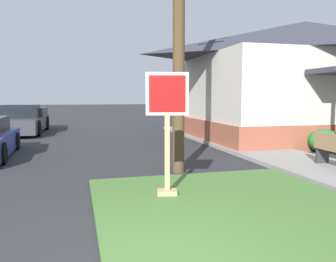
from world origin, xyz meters
The scene contains 7 objects.
grass_corner_patch centered at (1.90, 1.66, 0.04)m, with size 4.51×5.65×0.08m, color #477033.
sidewalk_strip centered at (5.36, 6.53, 0.06)m, with size 2.20×19.48×0.12m, color gray.
stop_sign centered at (0.99, 2.96, 1.18)m, with size 0.75×0.35×2.23m.
manhole_cover centered at (0.51, 2.58, 0.01)m, with size 0.70×0.70×0.02m, color black.
pickup_truck_charcoal centered at (-3.26, 15.69, 0.62)m, with size 2.22×5.64×1.48m.
corner_house centered at (9.63, 10.90, 2.71)m, with size 10.93×9.54×5.29m.
shrub_near_porch centered at (7.42, 6.68, 0.39)m, with size 1.04×1.04×0.79m, color #25702C.
Camera 1 is at (-0.57, -3.00, 1.88)m, focal length 36.67 mm.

